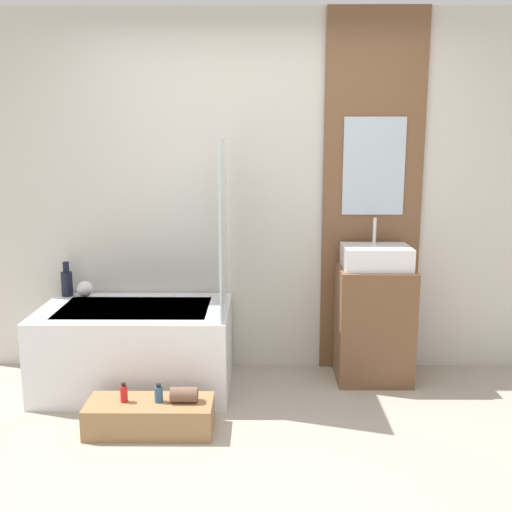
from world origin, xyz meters
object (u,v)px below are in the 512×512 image
Objects in this scene: vase_tall_dark at (67,282)px; sink at (376,257)px; bathtub at (136,347)px; wooden_step_bench at (150,416)px; bottle_soap_primary at (124,393)px; vase_round_light at (85,289)px; bottle_soap_secondary at (159,394)px.

sink is at bearing -3.71° from vase_tall_dark.
vase_tall_dark is (-0.55, 0.31, 0.39)m from bathtub.
sink reaches higher than wooden_step_bench.
bottle_soap_primary is at bearing 180.00° from wooden_step_bench.
bathtub is 2.79× the size of sink.
vase_round_light is at bearing 123.94° from wooden_step_bench.
vase_round_light is (0.13, -0.02, -0.05)m from vase_tall_dark.
sink is 1.82× the size of vase_tall_dark.
bathtub is 0.74m from vase_tall_dark.
vase_round_light is 1.22m from bottle_soap_secondary.
bottle_soap_secondary is at bearing -150.15° from sink.
sink reaches higher than vase_tall_dark.
vase_tall_dark reaches higher than wooden_step_bench.
bathtub reaches higher than bottle_soap_secondary.
bottle_soap_primary is (0.61, -0.95, -0.44)m from vase_tall_dark.
vase_tall_dark reaches higher than vase_round_light.
bottle_soap_primary is at bearing -57.20° from vase_tall_dark.
sink reaches higher than bathtub.
vase_tall_dark is 2.21× the size of vase_round_light.
bathtub is 11.21× the size of vase_round_light.
bathtub is 0.62m from vase_round_light.
bathtub is 11.52× the size of bottle_soap_secondary.
sink is at bearing 26.60° from bottle_soap_primary.
vase_tall_dark reaches higher than bathtub.
bottle_soap_secondary is (0.68, -0.93, -0.40)m from vase_round_light.
bathtub is at bearing -174.40° from sink.
vase_tall_dark is 0.14m from vase_round_light.
bottle_soap_primary is (-0.15, 0.00, 0.15)m from wooden_step_bench.
sink is 2.11m from vase_round_light.
sink reaches higher than vase_round_light.
wooden_step_bench is 1.61× the size of sink.
wooden_step_bench is 2.93× the size of vase_tall_dark.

